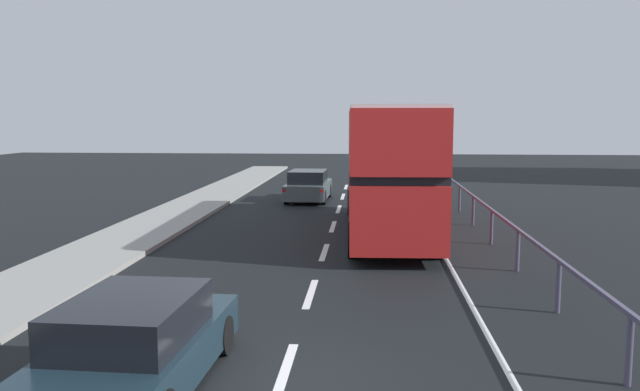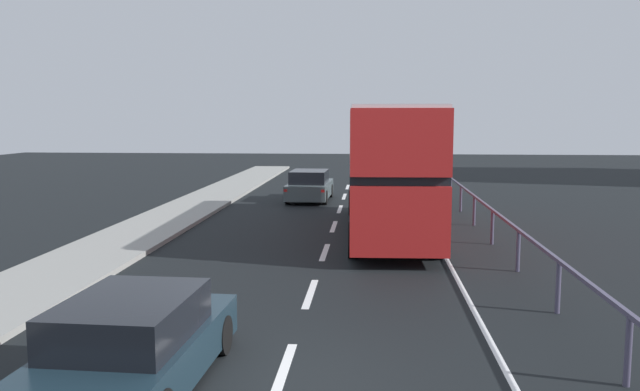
# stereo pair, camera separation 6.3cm
# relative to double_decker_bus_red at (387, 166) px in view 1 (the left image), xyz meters

# --- Properties ---
(ground_plane) EXTENTS (74.81, 120.00, 0.10)m
(ground_plane) POSITION_rel_double_decker_bus_red_xyz_m (-1.87, -12.39, -2.30)
(ground_plane) COLOR black
(lane_paint_markings) EXTENTS (3.55, 46.00, 0.01)m
(lane_paint_markings) POSITION_rel_double_decker_bus_red_xyz_m (0.15, -4.21, -2.25)
(lane_paint_markings) COLOR silver
(lane_paint_markings) RESTS_ON ground
(bridge_side_railing) EXTENTS (0.10, 42.00, 1.09)m
(bridge_side_railing) POSITION_rel_double_decker_bus_red_xyz_m (3.16, -3.39, -1.37)
(bridge_side_railing) COLOR #49445B
(bridge_side_railing) RESTS_ON ground
(double_decker_bus_red) EXTENTS (2.91, 10.90, 4.20)m
(double_decker_bus_red) POSITION_rel_double_decker_bus_red_xyz_m (0.00, 0.00, 0.00)
(double_decker_bus_red) COLOR #B21D1C
(double_decker_bus_red) RESTS_ON ground
(hatchback_car_near) EXTENTS (2.01, 4.34, 1.40)m
(hatchback_car_near) POSITION_rel_double_decker_bus_red_xyz_m (-3.86, -12.82, -1.58)
(hatchback_car_near) COLOR #172833
(hatchback_car_near) RESTS_ON ground
(sedan_car_ahead) EXTENTS (1.98, 4.15, 1.43)m
(sedan_car_ahead) POSITION_rel_double_decker_bus_red_xyz_m (-3.42, 8.33, -1.57)
(sedan_car_ahead) COLOR #455356
(sedan_car_ahead) RESTS_ON ground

